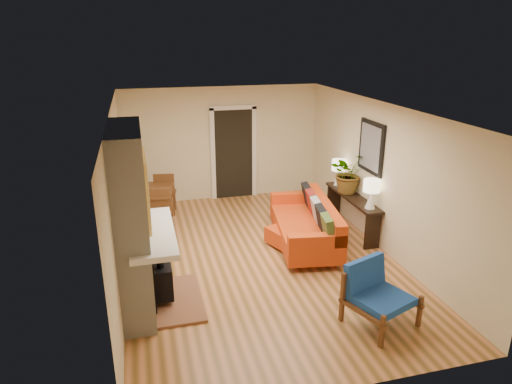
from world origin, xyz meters
TOP-DOWN VIEW (x-y plane):
  - room_shell at (0.60, 2.63)m, footprint 6.50×6.50m
  - fireplace at (-2.00, -1.00)m, footprint 1.09×1.68m
  - sofa at (1.04, 0.34)m, footprint 1.30×2.37m
  - ottoman at (0.67, 0.33)m, footprint 0.87×0.87m
  - blue_chair at (1.04, -2.14)m, footprint 1.02×1.01m
  - dining_table at (-1.58, 1.90)m, footprint 0.93×1.80m
  - console_table at (2.07, 0.68)m, footprint 0.34×1.85m
  - lamp_near at (2.07, -0.00)m, footprint 0.30×0.30m
  - lamp_far at (2.07, 1.38)m, footprint 0.30×0.30m
  - houseplant at (2.06, 0.92)m, footprint 0.90×0.85m

SIDE VIEW (x-z plane):
  - ottoman at x=0.67m, z-range 0.03..0.37m
  - sofa at x=1.04m, z-range -0.05..0.83m
  - blue_chair at x=1.04m, z-range 0.03..0.87m
  - console_table at x=2.07m, z-range 0.21..0.94m
  - dining_table at x=-1.58m, z-range 0.15..1.09m
  - lamp_near at x=2.07m, z-range 0.79..1.33m
  - lamp_far at x=2.07m, z-range 0.79..1.33m
  - houseplant at x=2.06m, z-range 0.73..1.53m
  - room_shell at x=0.60m, z-range -2.01..4.49m
  - fireplace at x=-2.00m, z-range -0.06..2.54m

